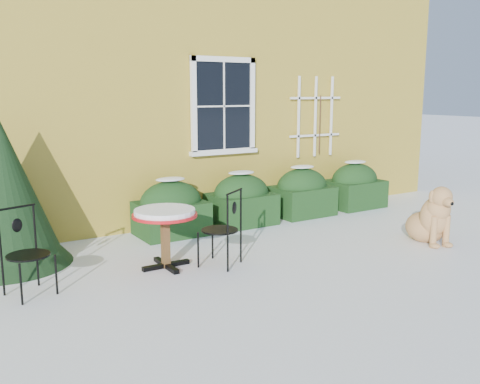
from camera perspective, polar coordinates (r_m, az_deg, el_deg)
ground at (r=6.56m, az=4.71°, el=-9.14°), size 80.00×80.00×0.00m
house at (r=12.53m, az=-15.27°, el=14.87°), size 12.40×8.40×6.40m
hedge_row at (r=9.38m, az=3.51°, el=-0.52°), size 4.95×0.80×0.91m
evergreen_shrub at (r=7.46m, az=-24.04°, el=-1.16°), size 1.66×1.66×2.01m
bistro_table at (r=6.80m, az=-8.02°, el=-2.87°), size 0.82×0.82×0.76m
patio_chair_near at (r=6.86m, az=-1.85°, el=-3.86°), size 0.61×0.61×1.00m
patio_chair_far at (r=6.35m, az=-21.86°, el=-5.93°), size 0.54×0.53×0.97m
dog at (r=8.38m, az=19.78°, el=-2.74°), size 0.74×0.97×0.91m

